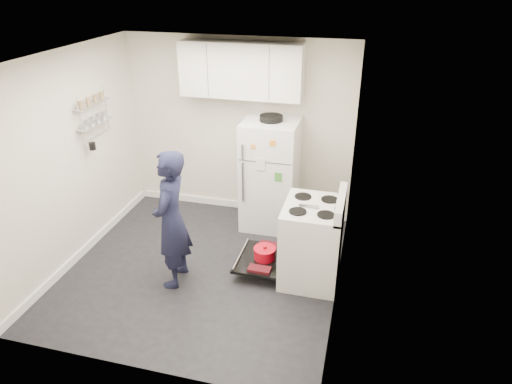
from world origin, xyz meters
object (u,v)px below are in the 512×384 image
(electric_range, at_px, (311,243))
(person, at_px, (171,220))
(open_oven_door, at_px, (262,256))
(refrigerator, at_px, (270,174))

(electric_range, distance_m, person, 1.59)
(open_oven_door, bearing_deg, refrigerator, 98.04)
(electric_range, relative_size, open_oven_door, 1.57)
(open_oven_door, height_order, refrigerator, refrigerator)
(open_oven_door, height_order, person, person)
(electric_range, height_order, open_oven_door, electric_range)
(open_oven_door, distance_m, refrigerator, 1.25)
(refrigerator, height_order, person, person)
(electric_range, bearing_deg, open_oven_door, 179.70)
(person, bearing_deg, electric_range, 102.33)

